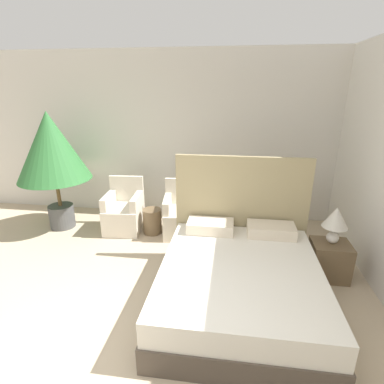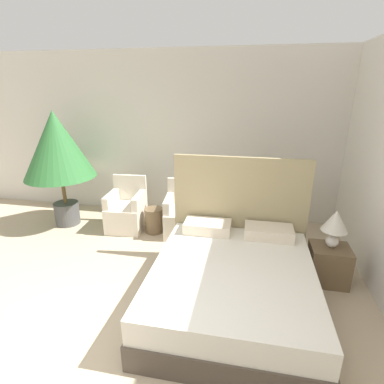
{
  "view_description": "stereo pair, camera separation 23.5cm",
  "coord_description": "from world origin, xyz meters",
  "px_view_note": "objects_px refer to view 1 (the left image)",
  "views": [
    {
      "loc": [
        0.91,
        -1.58,
        2.29
      ],
      "look_at": [
        0.34,
        2.48,
        0.85
      ],
      "focal_mm": 28.0,
      "sensor_mm": 36.0,
      "label": 1
    },
    {
      "loc": [
        1.14,
        -1.54,
        2.29
      ],
      "look_at": [
        0.34,
        2.48,
        0.85
      ],
      "focal_mm": 28.0,
      "sensor_mm": 36.0,
      "label": 2
    }
  ],
  "objects_px": {
    "armchair_near_window_left": "(124,214)",
    "armchair_near_window_right": "(182,217)",
    "potted_palm": "(51,149)",
    "nightstand": "(329,260)",
    "side_table": "(152,221)",
    "table_lamp": "(336,220)",
    "bed": "(240,278)"
  },
  "relations": [
    {
      "from": "armchair_near_window_right",
      "to": "table_lamp",
      "type": "relative_size",
      "value": 1.85
    },
    {
      "from": "armchair_near_window_left",
      "to": "potted_palm",
      "type": "bearing_deg",
      "value": 178.26
    },
    {
      "from": "armchair_near_window_right",
      "to": "table_lamp",
      "type": "bearing_deg",
      "value": -31.23
    },
    {
      "from": "side_table",
      "to": "potted_palm",
      "type": "bearing_deg",
      "value": 179.87
    },
    {
      "from": "nightstand",
      "to": "table_lamp",
      "type": "xyz_separation_m",
      "value": [
        0.0,
        0.02,
        0.55
      ]
    },
    {
      "from": "armchair_near_window_right",
      "to": "nightstand",
      "type": "xyz_separation_m",
      "value": [
        2.03,
        -0.93,
        -0.05
      ]
    },
    {
      "from": "side_table",
      "to": "table_lamp",
      "type": "bearing_deg",
      "value": -18.87
    },
    {
      "from": "table_lamp",
      "to": "nightstand",
      "type": "bearing_deg",
      "value": -92.4
    },
    {
      "from": "potted_palm",
      "to": "side_table",
      "type": "relative_size",
      "value": 4.73
    },
    {
      "from": "armchair_near_window_right",
      "to": "potted_palm",
      "type": "bearing_deg",
      "value": 174.25
    },
    {
      "from": "bed",
      "to": "potted_palm",
      "type": "height_order",
      "value": "potted_palm"
    },
    {
      "from": "bed",
      "to": "side_table",
      "type": "relative_size",
      "value": 4.77
    },
    {
      "from": "nightstand",
      "to": "armchair_near_window_left",
      "type": "bearing_deg",
      "value": 162.83
    },
    {
      "from": "potted_palm",
      "to": "nightstand",
      "type": "xyz_separation_m",
      "value": [
        4.12,
        -0.89,
        -1.11
      ]
    },
    {
      "from": "armchair_near_window_right",
      "to": "side_table",
      "type": "height_order",
      "value": "armchair_near_window_right"
    },
    {
      "from": "bed",
      "to": "armchair_near_window_left",
      "type": "bearing_deg",
      "value": 140.48
    },
    {
      "from": "nightstand",
      "to": "bed",
      "type": "bearing_deg",
      "value": -150.6
    },
    {
      "from": "armchair_near_window_left",
      "to": "potted_palm",
      "type": "relative_size",
      "value": 0.44
    },
    {
      "from": "bed",
      "to": "table_lamp",
      "type": "distance_m",
      "value": 1.38
    },
    {
      "from": "bed",
      "to": "side_table",
      "type": "xyz_separation_m",
      "value": [
        -1.4,
        1.51,
        -0.1
      ]
    },
    {
      "from": "armchair_near_window_left",
      "to": "armchair_near_window_right",
      "type": "bearing_deg",
      "value": -4.18
    },
    {
      "from": "armchair_near_window_right",
      "to": "potted_palm",
      "type": "relative_size",
      "value": 0.44
    },
    {
      "from": "armchair_near_window_left",
      "to": "table_lamp",
      "type": "relative_size",
      "value": 1.85
    },
    {
      "from": "potted_palm",
      "to": "table_lamp",
      "type": "height_order",
      "value": "potted_palm"
    },
    {
      "from": "armchair_near_window_left",
      "to": "side_table",
      "type": "bearing_deg",
      "value": -9.99
    },
    {
      "from": "armchair_near_window_left",
      "to": "table_lamp",
      "type": "xyz_separation_m",
      "value": [
        3.02,
        -0.91,
        0.5
      ]
    },
    {
      "from": "potted_palm",
      "to": "armchair_near_window_left",
      "type": "bearing_deg",
      "value": 2.43
    },
    {
      "from": "bed",
      "to": "side_table",
      "type": "bearing_deg",
      "value": 132.77
    },
    {
      "from": "bed",
      "to": "armchair_near_window_right",
      "type": "distance_m",
      "value": 1.81
    },
    {
      "from": "bed",
      "to": "armchair_near_window_right",
      "type": "bearing_deg",
      "value": 120.15
    },
    {
      "from": "armchair_near_window_left",
      "to": "armchair_near_window_right",
      "type": "distance_m",
      "value": 0.99
    },
    {
      "from": "armchair_near_window_left",
      "to": "potted_palm",
      "type": "xyz_separation_m",
      "value": [
        -1.1,
        -0.05,
        1.07
      ]
    }
  ]
}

